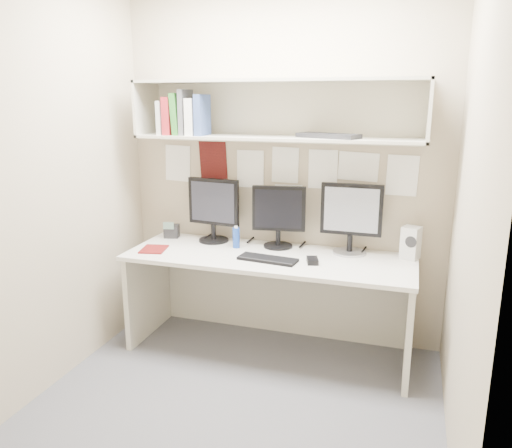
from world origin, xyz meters
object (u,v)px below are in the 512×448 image
(desk, at_px, (269,303))
(maroon_notebook, at_px, (154,249))
(monitor_center, at_px, (279,214))
(speaker, at_px, (411,243))
(keyboard, at_px, (268,259))
(desk_phone, at_px, (172,231))
(monitor_right, at_px, (351,216))
(monitor_left, at_px, (214,208))

(desk, relative_size, maroon_notebook, 9.66)
(monitor_center, xyz_separation_m, speaker, (0.93, -0.00, -0.14))
(keyboard, relative_size, desk_phone, 3.01)
(desk, bearing_deg, desk_phone, 166.12)
(monitor_center, bearing_deg, speaker, -9.01)
(desk, xyz_separation_m, monitor_right, (0.53, 0.22, 0.63))
(speaker, bearing_deg, maroon_notebook, -148.97)
(desk, relative_size, monitor_right, 4.03)
(keyboard, distance_m, speaker, 0.98)
(speaker, xyz_separation_m, desk_phone, (-1.80, -0.00, -0.06))
(keyboard, bearing_deg, desk_phone, 166.02)
(keyboard, xyz_separation_m, speaker, (0.91, 0.34, 0.10))
(speaker, bearing_deg, monitor_left, -160.35)
(maroon_notebook, bearing_deg, keyboard, -10.70)
(monitor_right, relative_size, keyboard, 1.24)
(monitor_left, distance_m, monitor_center, 0.51)
(desk_phone, bearing_deg, maroon_notebook, -98.18)
(monitor_left, relative_size, desk_phone, 3.62)
(desk, xyz_separation_m, keyboard, (0.03, -0.12, 0.37))
(monitor_center, xyz_separation_m, monitor_right, (0.52, -0.00, 0.02))
(maroon_notebook, bearing_deg, desk_phone, 83.62)
(monitor_left, height_order, keyboard, monitor_left)
(monitor_right, relative_size, speaker, 2.22)
(monitor_right, height_order, keyboard, monitor_right)
(monitor_left, xyz_separation_m, speaker, (1.44, -0.00, -0.15))
(speaker, xyz_separation_m, maroon_notebook, (-1.77, -0.35, -0.11))
(monitor_right, bearing_deg, maroon_notebook, -165.01)
(desk, height_order, monitor_left, monitor_left)
(keyboard, height_order, desk_phone, desk_phone)
(maroon_notebook, bearing_deg, desk, -2.33)
(monitor_center, bearing_deg, desk, -100.99)
(monitor_center, height_order, desk_phone, monitor_center)
(maroon_notebook, relative_size, desk_phone, 1.55)
(monitor_right, relative_size, desk_phone, 3.72)
(monitor_right, distance_m, desk_phone, 1.41)
(desk, relative_size, desk_phone, 15.02)
(speaker, bearing_deg, desk_phone, -160.12)
(maroon_notebook, bearing_deg, monitor_right, 3.00)
(desk, distance_m, keyboard, 0.39)
(desk, xyz_separation_m, monitor_left, (-0.50, 0.22, 0.63))
(monitor_right, xyz_separation_m, maroon_notebook, (-1.36, -0.36, -0.26))
(monitor_center, bearing_deg, keyboard, -95.83)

